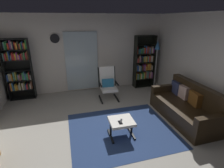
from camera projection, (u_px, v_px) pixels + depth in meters
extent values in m
plane|color=#A39E93|center=(109.00, 136.00, 3.82)|extent=(7.02, 7.02, 0.00)
cube|color=silver|center=(88.00, 54.00, 5.97)|extent=(5.60, 0.06, 2.60)
cube|color=silver|center=(221.00, 71.00, 4.04)|extent=(0.06, 6.00, 2.60)
cube|color=silver|center=(82.00, 62.00, 5.94)|extent=(1.10, 0.01, 2.00)
cube|color=navy|center=(121.00, 130.00, 4.05)|extent=(2.36, 2.01, 0.01)
cube|color=black|center=(5.00, 71.00, 5.23)|extent=(0.02, 0.30, 1.90)
cube|color=black|center=(32.00, 69.00, 5.42)|extent=(0.02, 0.30, 1.90)
cube|color=black|center=(20.00, 69.00, 5.45)|extent=(0.76, 0.02, 1.90)
cube|color=black|center=(24.00, 98.00, 5.65)|extent=(0.72, 0.28, 0.02)
cube|color=black|center=(23.00, 89.00, 5.55)|extent=(0.72, 0.28, 0.02)
cube|color=black|center=(21.00, 80.00, 5.43)|extent=(0.72, 0.28, 0.02)
cube|color=black|center=(19.00, 70.00, 5.32)|extent=(0.72, 0.28, 0.02)
cube|color=black|center=(17.00, 60.00, 5.21)|extent=(0.72, 0.28, 0.02)
cube|color=black|center=(15.00, 50.00, 5.10)|extent=(0.72, 0.28, 0.02)
cube|color=black|center=(13.00, 39.00, 4.99)|extent=(0.72, 0.28, 0.02)
cube|color=#964191|center=(10.00, 87.00, 5.43)|extent=(0.03, 0.13, 0.23)
cube|color=orange|center=(12.00, 86.00, 5.42)|extent=(0.03, 0.23, 0.26)
cube|color=#3B6CAE|center=(13.00, 86.00, 5.42)|extent=(0.03, 0.17, 0.26)
cube|color=teal|center=(15.00, 87.00, 5.48)|extent=(0.03, 0.20, 0.15)
cube|color=gold|center=(16.00, 87.00, 5.45)|extent=(0.03, 0.23, 0.20)
cube|color=orange|center=(17.00, 87.00, 5.47)|extent=(0.04, 0.17, 0.17)
cube|color=beige|center=(19.00, 87.00, 5.49)|extent=(0.04, 0.16, 0.17)
cube|color=beige|center=(21.00, 85.00, 5.50)|extent=(0.03, 0.22, 0.25)
cube|color=olive|center=(22.00, 86.00, 5.52)|extent=(0.03, 0.12, 0.18)
cube|color=beige|center=(23.00, 86.00, 5.51)|extent=(0.04, 0.24, 0.23)
cube|color=#979D3A|center=(25.00, 85.00, 5.52)|extent=(0.02, 0.18, 0.23)
cube|color=blue|center=(26.00, 86.00, 5.54)|extent=(0.03, 0.16, 0.17)
cube|color=red|center=(27.00, 86.00, 5.56)|extent=(0.04, 0.21, 0.16)
cube|color=black|center=(29.00, 86.00, 5.57)|extent=(0.04, 0.12, 0.16)
cube|color=beige|center=(31.00, 86.00, 5.58)|extent=(0.04, 0.15, 0.15)
cube|color=brown|center=(32.00, 85.00, 5.56)|extent=(0.04, 0.14, 0.25)
cube|color=#3056B7|center=(8.00, 77.00, 5.30)|extent=(0.02, 0.22, 0.22)
cube|color=beige|center=(9.00, 77.00, 5.30)|extent=(0.04, 0.13, 0.23)
cube|color=beige|center=(11.00, 77.00, 5.31)|extent=(0.03, 0.11, 0.23)
cube|color=orange|center=(12.00, 77.00, 5.33)|extent=(0.03, 0.20, 0.22)
cube|color=teal|center=(14.00, 76.00, 5.35)|extent=(0.04, 0.15, 0.26)
cube|color=#A79F36|center=(16.00, 76.00, 5.35)|extent=(0.04, 0.13, 0.27)
cube|color=teal|center=(18.00, 77.00, 5.40)|extent=(0.03, 0.12, 0.18)
cube|color=#90498B|center=(19.00, 77.00, 5.39)|extent=(0.03, 0.15, 0.16)
cube|color=brown|center=(21.00, 77.00, 5.39)|extent=(0.03, 0.21, 0.19)
cube|color=#954783|center=(22.00, 77.00, 5.40)|extent=(0.02, 0.15, 0.16)
cube|color=#388C46|center=(23.00, 76.00, 5.41)|extent=(0.04, 0.20, 0.23)
cube|color=teal|center=(25.00, 75.00, 5.43)|extent=(0.03, 0.20, 0.26)
cube|color=#3D5FA8|center=(26.00, 76.00, 5.43)|extent=(0.03, 0.16, 0.22)
cube|color=#338C4A|center=(28.00, 76.00, 5.44)|extent=(0.04, 0.23, 0.21)
cube|color=red|center=(29.00, 76.00, 5.44)|extent=(0.02, 0.16, 0.24)
cube|color=beige|center=(31.00, 76.00, 5.48)|extent=(0.04, 0.22, 0.16)
cube|color=#5D978E|center=(4.00, 57.00, 5.08)|extent=(0.04, 0.17, 0.23)
cube|color=red|center=(6.00, 57.00, 5.11)|extent=(0.04, 0.22, 0.21)
cube|color=#A58B28|center=(8.00, 56.00, 5.12)|extent=(0.04, 0.17, 0.24)
cube|color=#3766B5|center=(9.00, 56.00, 5.11)|extent=(0.02, 0.21, 0.27)
cube|color=#5C949F|center=(11.00, 58.00, 5.14)|extent=(0.03, 0.12, 0.16)
cube|color=red|center=(13.00, 56.00, 5.14)|extent=(0.04, 0.12, 0.22)
cube|color=red|center=(14.00, 57.00, 5.17)|extent=(0.03, 0.19, 0.20)
cube|color=gold|center=(16.00, 56.00, 5.18)|extent=(0.03, 0.21, 0.21)
cube|color=#973689|center=(17.00, 56.00, 5.16)|extent=(0.03, 0.12, 0.22)
cube|color=gold|center=(18.00, 57.00, 5.19)|extent=(0.03, 0.13, 0.18)
cube|color=#893892|center=(20.00, 57.00, 5.19)|extent=(0.03, 0.15, 0.16)
cube|color=red|center=(21.00, 57.00, 5.22)|extent=(0.04, 0.12, 0.18)
cube|color=brown|center=(23.00, 56.00, 5.20)|extent=(0.03, 0.19, 0.22)
cube|color=#3C7843|center=(24.00, 56.00, 5.23)|extent=(0.04, 0.19, 0.22)
cube|color=red|center=(26.00, 56.00, 5.25)|extent=(0.03, 0.15, 0.20)
cube|color=brown|center=(28.00, 55.00, 5.24)|extent=(0.03, 0.21, 0.26)
cube|color=#2F2221|center=(1.00, 45.00, 4.98)|extent=(0.04, 0.18, 0.25)
cube|color=black|center=(3.00, 46.00, 5.00)|extent=(0.02, 0.14, 0.22)
cube|color=teal|center=(4.00, 46.00, 5.01)|extent=(0.02, 0.16, 0.23)
cube|color=#2E8B3F|center=(5.00, 46.00, 4.99)|extent=(0.02, 0.14, 0.23)
cube|color=#338545|center=(6.00, 45.00, 5.02)|extent=(0.02, 0.12, 0.25)
cube|color=red|center=(8.00, 46.00, 5.02)|extent=(0.04, 0.10, 0.18)
cube|color=#A0428E|center=(10.00, 45.00, 5.03)|extent=(0.04, 0.11, 0.26)
cube|color=beige|center=(12.00, 45.00, 5.06)|extent=(0.03, 0.19, 0.23)
cube|color=#172532|center=(14.00, 46.00, 5.05)|extent=(0.02, 0.21, 0.21)
cube|color=red|center=(15.00, 46.00, 5.06)|extent=(0.03, 0.13, 0.22)
cube|color=orange|center=(17.00, 46.00, 5.09)|extent=(0.04, 0.21, 0.19)
cube|color=#2C2922|center=(18.00, 45.00, 5.07)|extent=(0.04, 0.12, 0.24)
cube|color=red|center=(20.00, 46.00, 5.10)|extent=(0.04, 0.11, 0.16)
cube|color=#3A883A|center=(21.00, 46.00, 5.10)|extent=(0.03, 0.21, 0.19)
cube|color=#365DB2|center=(22.00, 45.00, 5.10)|extent=(0.02, 0.12, 0.22)
cube|color=red|center=(23.00, 46.00, 5.12)|extent=(0.02, 0.13, 0.18)
cube|color=gold|center=(25.00, 46.00, 5.14)|extent=(0.03, 0.17, 0.17)
cube|color=#2F8D3C|center=(26.00, 44.00, 5.14)|extent=(0.03, 0.20, 0.27)
cube|color=black|center=(135.00, 63.00, 6.25)|extent=(0.02, 0.30, 1.89)
cube|color=black|center=(153.00, 61.00, 6.44)|extent=(0.02, 0.30, 1.89)
cube|color=black|center=(143.00, 61.00, 6.47)|extent=(0.74, 0.02, 1.89)
cube|color=black|center=(143.00, 86.00, 6.67)|extent=(0.71, 0.28, 0.02)
cube|color=black|center=(143.00, 78.00, 6.57)|extent=(0.71, 0.28, 0.02)
cube|color=black|center=(144.00, 70.00, 6.46)|extent=(0.71, 0.28, 0.02)
cube|color=black|center=(144.00, 62.00, 6.34)|extent=(0.71, 0.28, 0.02)
cube|color=black|center=(145.00, 53.00, 6.23)|extent=(0.71, 0.28, 0.02)
cube|color=black|center=(145.00, 45.00, 6.12)|extent=(0.71, 0.28, 0.02)
cube|color=black|center=(146.00, 36.00, 6.02)|extent=(0.71, 0.28, 0.02)
cube|color=gold|center=(135.00, 76.00, 6.44)|extent=(0.03, 0.20, 0.24)
cube|color=brown|center=(136.00, 76.00, 6.44)|extent=(0.02, 0.12, 0.24)
cube|color=#579396|center=(137.00, 76.00, 6.44)|extent=(0.03, 0.22, 0.21)
cube|color=#C53F2D|center=(138.00, 76.00, 6.47)|extent=(0.02, 0.17, 0.23)
cube|color=#3E863C|center=(139.00, 76.00, 6.48)|extent=(0.03, 0.23, 0.20)
cube|color=orange|center=(140.00, 76.00, 6.47)|extent=(0.03, 0.19, 0.23)
cube|color=beige|center=(141.00, 76.00, 6.48)|extent=(0.04, 0.16, 0.19)
cube|color=#2B8149|center=(142.00, 75.00, 6.50)|extent=(0.03, 0.21, 0.27)
cube|color=#3C7B4A|center=(142.00, 76.00, 6.53)|extent=(0.04, 0.21, 0.19)
cube|color=gold|center=(144.00, 75.00, 6.51)|extent=(0.03, 0.20, 0.24)
cube|color=red|center=(144.00, 76.00, 6.55)|extent=(0.02, 0.17, 0.15)
cube|color=#D23C36|center=(145.00, 75.00, 6.54)|extent=(0.04, 0.11, 0.24)
cube|color=beige|center=(146.00, 75.00, 6.56)|extent=(0.03, 0.12, 0.25)
cube|color=#5C928D|center=(147.00, 74.00, 6.54)|extent=(0.02, 0.19, 0.27)
cube|color=#9D3A82|center=(148.00, 75.00, 6.59)|extent=(0.03, 0.19, 0.24)
cube|color=red|center=(149.00, 75.00, 6.59)|extent=(0.04, 0.16, 0.18)
cube|color=#C6B29E|center=(150.00, 74.00, 6.59)|extent=(0.04, 0.20, 0.27)
cube|color=#8A438B|center=(151.00, 75.00, 6.59)|extent=(0.02, 0.23, 0.23)
cube|color=olive|center=(136.00, 68.00, 6.33)|extent=(0.02, 0.19, 0.19)
cube|color=#3254B6|center=(137.00, 68.00, 6.36)|extent=(0.03, 0.19, 0.20)
cube|color=#3169B6|center=(138.00, 68.00, 6.36)|extent=(0.02, 0.21, 0.18)
cube|color=beige|center=(139.00, 68.00, 6.36)|extent=(0.04, 0.22, 0.21)
cube|color=teal|center=(140.00, 68.00, 6.38)|extent=(0.04, 0.22, 0.17)
cube|color=black|center=(141.00, 68.00, 6.38)|extent=(0.04, 0.10, 0.19)
cube|color=brown|center=(142.00, 68.00, 6.40)|extent=(0.04, 0.21, 0.18)
cube|color=#953D90|center=(143.00, 67.00, 6.42)|extent=(0.03, 0.13, 0.20)
cube|color=#8F4696|center=(144.00, 67.00, 6.40)|extent=(0.03, 0.20, 0.22)
cube|color=gold|center=(145.00, 68.00, 6.42)|extent=(0.03, 0.22, 0.15)
cube|color=red|center=(146.00, 67.00, 6.45)|extent=(0.04, 0.19, 0.22)
cube|color=gold|center=(147.00, 66.00, 6.46)|extent=(0.04, 0.22, 0.25)
cube|color=orange|center=(148.00, 67.00, 6.45)|extent=(0.03, 0.11, 0.24)
cube|color=orange|center=(149.00, 67.00, 6.47)|extent=(0.04, 0.22, 0.23)
cube|color=orange|center=(150.00, 66.00, 6.49)|extent=(0.02, 0.11, 0.25)
cube|color=beige|center=(151.00, 67.00, 6.50)|extent=(0.03, 0.22, 0.18)
cube|color=#C0B29F|center=(136.00, 60.00, 6.22)|extent=(0.03, 0.18, 0.17)
cube|color=red|center=(137.00, 60.00, 6.25)|extent=(0.04, 0.22, 0.16)
cube|color=brown|center=(138.00, 59.00, 6.26)|extent=(0.04, 0.21, 0.23)
cube|color=beige|center=(139.00, 59.00, 6.26)|extent=(0.04, 0.15, 0.26)
cube|color=#903282|center=(140.00, 59.00, 6.28)|extent=(0.02, 0.12, 0.20)
cube|color=#202E2A|center=(142.00, 60.00, 6.27)|extent=(0.03, 0.21, 0.18)
cube|color=#3E61A3|center=(142.00, 59.00, 6.30)|extent=(0.04, 0.14, 0.21)
cube|color=gold|center=(144.00, 60.00, 6.31)|extent=(0.03, 0.14, 0.17)
cube|color=#BCB8AA|center=(145.00, 59.00, 6.30)|extent=(0.02, 0.10, 0.21)
cube|color=gold|center=(146.00, 59.00, 6.33)|extent=(0.04, 0.17, 0.20)
cube|color=brown|center=(147.00, 59.00, 6.33)|extent=(0.03, 0.12, 0.20)
cube|color=#57A090|center=(148.00, 59.00, 6.34)|extent=(0.03, 0.16, 0.22)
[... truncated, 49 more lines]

